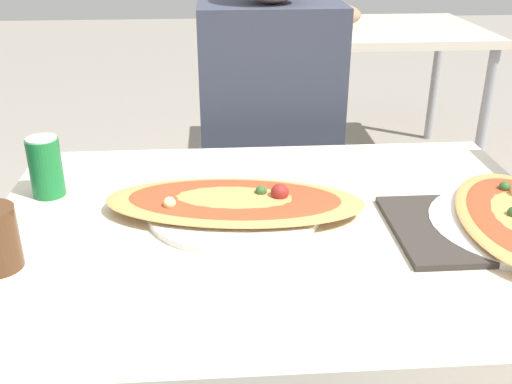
{
  "coord_description": "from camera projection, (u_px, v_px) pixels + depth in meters",
  "views": [
    {
      "loc": [
        -0.11,
        -0.99,
        1.27
      ],
      "look_at": [
        -0.04,
        0.02,
        0.8
      ],
      "focal_mm": 42.0,
      "sensor_mm": 36.0,
      "label": 1
    }
  ],
  "objects": [
    {
      "name": "dining_table",
      "position": [
        277.0,
        261.0,
        1.16
      ],
      "size": [
        1.09,
        0.81,
        0.74
      ],
      "color": "beige",
      "rests_on": "ground_plane"
    },
    {
      "name": "chair_far_seated",
      "position": [
        267.0,
        175.0,
        1.88
      ],
      "size": [
        0.4,
        0.4,
        0.9
      ],
      "rotation": [
        0.0,
        0.0,
        3.14
      ],
      "color": "#2D3851",
      "rests_on": "ground_plane"
    },
    {
      "name": "serving_tray",
      "position": [
        499.0,
        227.0,
        1.1
      ],
      "size": [
        0.39,
        0.26,
        0.01
      ],
      "color": "#332D28",
      "rests_on": "dining_table"
    },
    {
      "name": "background_table",
      "position": [
        363.0,
        38.0,
        3.04
      ],
      "size": [
        1.1,
        0.8,
        0.86
      ],
      "color": "beige",
      "rests_on": "ground_plane"
    },
    {
      "name": "person_seated",
      "position": [
        271.0,
        122.0,
        1.69
      ],
      "size": [
        0.39,
        0.24,
        1.25
      ],
      "rotation": [
        0.0,
        0.0,
        3.14
      ],
      "color": "#2D2D38",
      "rests_on": "ground_plane"
    },
    {
      "name": "soda_can",
      "position": [
        46.0,
        167.0,
        1.21
      ],
      "size": [
        0.07,
        0.07,
        0.12
      ],
      "color": "#197233",
      "rests_on": "dining_table"
    },
    {
      "name": "pizza_main",
      "position": [
        235.0,
        204.0,
        1.16
      ],
      "size": [
        0.53,
        0.34,
        0.06
      ],
      "color": "white",
      "rests_on": "dining_table"
    }
  ]
}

